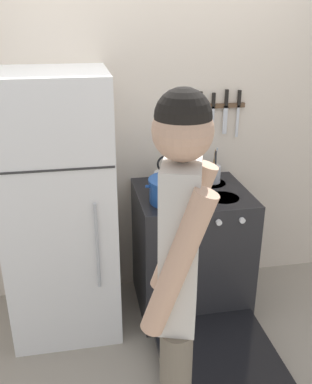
{
  "coord_description": "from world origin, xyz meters",
  "views": [
    {
      "loc": [
        -0.44,
        -2.93,
        2.02
      ],
      "look_at": [
        0.02,
        -0.48,
        0.98
      ],
      "focal_mm": 40.0,
      "sensor_mm": 36.0,
      "label": 1
    }
  ],
  "objects_px": {
    "person": "(179,287)",
    "stove_range": "(192,252)",
    "utensil_jar": "(214,174)",
    "refrigerator": "(60,208)",
    "tea_kettle": "(166,177)",
    "dutch_oven_pot": "(173,190)"
  },
  "relations": [
    {
      "from": "stove_range",
      "to": "tea_kettle",
      "type": "height_order",
      "value": "tea_kettle"
    },
    {
      "from": "refrigerator",
      "to": "person",
      "type": "bearing_deg",
      "value": -67.86
    },
    {
      "from": "tea_kettle",
      "to": "stove_range",
      "type": "bearing_deg",
      "value": -47.43
    },
    {
      "from": "dutch_oven_pot",
      "to": "utensil_jar",
      "type": "bearing_deg",
      "value": 37.21
    },
    {
      "from": "tea_kettle",
      "to": "utensil_jar",
      "type": "bearing_deg",
      "value": 1.14
    },
    {
      "from": "person",
      "to": "utensil_jar",
      "type": "bearing_deg",
      "value": -5.34
    },
    {
      "from": "refrigerator",
      "to": "utensil_jar",
      "type": "relative_size",
      "value": 6.65
    },
    {
      "from": "dutch_oven_pot",
      "to": "tea_kettle",
      "type": "distance_m",
      "value": 0.27
    },
    {
      "from": "dutch_oven_pot",
      "to": "utensil_jar",
      "type": "xyz_separation_m",
      "value": [
        0.36,
        0.27,
        -0.01
      ]
    },
    {
      "from": "dutch_oven_pot",
      "to": "person",
      "type": "distance_m",
      "value": 1.12
    },
    {
      "from": "stove_range",
      "to": "utensil_jar",
      "type": "height_order",
      "value": "utensil_jar"
    },
    {
      "from": "tea_kettle",
      "to": "person",
      "type": "xyz_separation_m",
      "value": [
        -0.23,
        -1.36,
        0.05
      ]
    },
    {
      "from": "stove_range",
      "to": "tea_kettle",
      "type": "relative_size",
      "value": 6.13
    },
    {
      "from": "dutch_oven_pot",
      "to": "utensil_jar",
      "type": "relative_size",
      "value": 1.35
    },
    {
      "from": "stove_range",
      "to": "tea_kettle",
      "type": "distance_m",
      "value": 0.57
    },
    {
      "from": "refrigerator",
      "to": "utensil_jar",
      "type": "bearing_deg",
      "value": 8.1
    },
    {
      "from": "refrigerator",
      "to": "utensil_jar",
      "type": "height_order",
      "value": "refrigerator"
    },
    {
      "from": "refrigerator",
      "to": "person",
      "type": "xyz_separation_m",
      "value": [
        0.49,
        -1.22,
        0.17
      ]
    },
    {
      "from": "refrigerator",
      "to": "tea_kettle",
      "type": "xyz_separation_m",
      "value": [
        0.73,
        0.15,
        0.11
      ]
    },
    {
      "from": "stove_range",
      "to": "person",
      "type": "relative_size",
      "value": 0.77
    },
    {
      "from": "tea_kettle",
      "to": "utensil_jar",
      "type": "xyz_separation_m",
      "value": [
        0.35,
        0.01,
        -0.0
      ]
    },
    {
      "from": "person",
      "to": "stove_range",
      "type": "bearing_deg",
      "value": -0.53
    }
  ]
}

